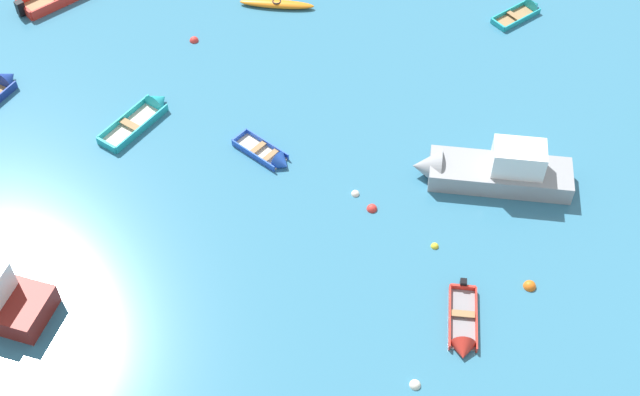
% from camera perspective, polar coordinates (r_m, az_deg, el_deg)
% --- Properties ---
extents(rowboat_turquoise_back_row_right, '(2.89, 3.66, 1.03)m').
position_cam_1_polar(rowboat_turquoise_back_row_right, '(37.60, -11.46, 5.76)').
color(rowboat_turquoise_back_row_right, beige).
rests_on(rowboat_turquoise_back_row_right, ground_plane).
extents(motor_launch_grey_back_row_left, '(6.44, 2.34, 2.33)m').
position_cam_1_polar(motor_launch_grey_back_row_left, '(34.43, 11.39, 1.89)').
color(motor_launch_grey_back_row_left, gray).
rests_on(motor_launch_grey_back_row_left, ground_plane).
extents(rowboat_blue_far_back, '(2.68, 2.37, 0.83)m').
position_cam_1_polar(rowboat_blue_far_back, '(34.96, -3.20, 2.70)').
color(rowboat_blue_far_back, beige).
rests_on(rowboat_blue_far_back, ground_plane).
extents(kayak_orange_near_right, '(3.72, 0.87, 0.35)m').
position_cam_1_polar(kayak_orange_near_right, '(42.77, -2.92, 12.90)').
color(kayak_orange_near_right, orange).
rests_on(kayak_orange_near_right, ground_plane).
extents(rowboat_red_near_left, '(1.19, 3.20, 0.89)m').
position_cam_1_polar(rowboat_red_near_left, '(30.12, 9.58, -9.16)').
color(rowboat_red_near_left, gray).
rests_on(rowboat_red_near_left, ground_plane).
extents(rowboat_turquoise_near_camera, '(2.75, 2.45, 0.87)m').
position_cam_1_polar(rowboat_turquoise_near_camera, '(43.59, 13.73, 12.18)').
color(rowboat_turquoise_near_camera, '#99754C').
rests_on(rowboat_turquoise_near_camera, ground_plane).
extents(mooring_buoy_outer_edge, '(0.34, 0.34, 0.34)m').
position_cam_1_polar(mooring_buoy_outer_edge, '(33.79, 2.39, 0.26)').
color(mooring_buoy_outer_edge, silver).
rests_on(mooring_buoy_outer_edge, ground_plane).
extents(mooring_buoy_trailing, '(0.42, 0.42, 0.42)m').
position_cam_1_polar(mooring_buoy_trailing, '(33.31, 3.51, -0.75)').
color(mooring_buoy_trailing, red).
rests_on(mooring_buoy_trailing, ground_plane).
extents(mooring_buoy_far_field, '(0.39, 0.39, 0.39)m').
position_cam_1_polar(mooring_buoy_far_field, '(29.09, 6.40, -12.40)').
color(mooring_buoy_far_field, silver).
rests_on(mooring_buoy_far_field, ground_plane).
extents(mooring_buoy_between_boats_left, '(0.30, 0.30, 0.30)m').
position_cam_1_polar(mooring_buoy_between_boats_left, '(32.39, 7.71, -3.25)').
color(mooring_buoy_between_boats_left, yellow).
rests_on(mooring_buoy_between_boats_left, ground_plane).
extents(mooring_buoy_between_boats_right, '(0.43, 0.43, 0.43)m').
position_cam_1_polar(mooring_buoy_between_boats_right, '(41.15, -8.46, 10.41)').
color(mooring_buoy_between_boats_right, red).
rests_on(mooring_buoy_between_boats_right, ground_plane).
extents(mooring_buoy_central, '(0.48, 0.48, 0.48)m').
position_cam_1_polar(mooring_buoy_central, '(31.93, 13.90, -5.80)').
color(mooring_buoy_central, orange).
rests_on(mooring_buoy_central, ground_plane).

